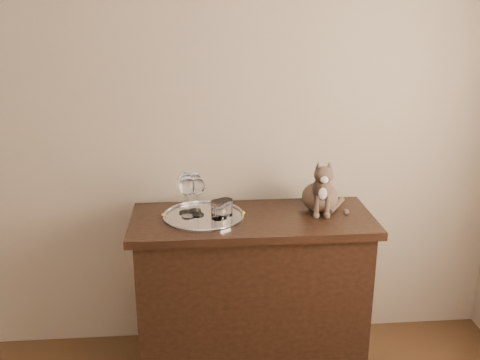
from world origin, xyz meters
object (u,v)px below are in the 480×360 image
at_px(sideboard, 252,293).
at_px(cat, 321,183).
at_px(wine_glass_a, 185,193).
at_px(tumbler_c, 225,207).
at_px(wine_glass_c, 188,197).
at_px(wine_glass_d, 197,196).
at_px(tumbler_a, 219,210).
at_px(tray, 204,217).
at_px(wine_glass_b, 194,192).

height_order(sideboard, cat, cat).
relative_size(wine_glass_a, tumbler_c, 2.61).
bearing_deg(tumbler_c, wine_glass_c, -178.37).
distance_m(sideboard, wine_glass_d, 0.60).
bearing_deg(sideboard, wine_glass_a, 169.00).
xyz_separation_m(wine_glass_a, tumbler_a, (0.16, -0.09, -0.06)).
relative_size(tray, wine_glass_c, 1.93).
bearing_deg(wine_glass_c, tumbler_a, -13.91).
bearing_deg(cat, wine_glass_c, -167.78).
xyz_separation_m(tray, cat, (0.59, 0.06, 0.14)).
bearing_deg(sideboard, cat, 11.40).
height_order(tray, wine_glass_b, wine_glass_b).
relative_size(wine_glass_a, wine_glass_d, 1.06).
height_order(tumbler_c, cat, cat).
distance_m(sideboard, tumbler_c, 0.49).
relative_size(wine_glass_a, tumbler_a, 2.39).
height_order(sideboard, wine_glass_d, wine_glass_d).
xyz_separation_m(tray, wine_glass_b, (-0.04, 0.07, 0.10)).
bearing_deg(cat, wine_glass_a, -172.09).
distance_m(sideboard, wine_glass_c, 0.62).
bearing_deg(wine_glass_d, tumbler_a, -26.81).
relative_size(wine_glass_b, wine_glass_c, 0.98).
xyz_separation_m(wine_glass_c, tumbler_a, (0.15, -0.04, -0.06)).
xyz_separation_m(sideboard, tray, (-0.24, 0.01, 0.43)).
distance_m(wine_glass_a, tumbler_a, 0.19).
relative_size(tray, wine_glass_d, 2.03).
xyz_separation_m(tray, tumbler_c, (0.11, 0.01, 0.04)).
relative_size(tray, tumbler_c, 4.97).
distance_m(tray, wine_glass_b, 0.13).
relative_size(wine_glass_b, tumbler_a, 2.29).
xyz_separation_m(tray, tumbler_a, (0.07, -0.04, 0.05)).
xyz_separation_m(wine_glass_a, wine_glass_d, (0.06, -0.04, -0.01)).
relative_size(sideboard, wine_glass_c, 5.80).
bearing_deg(wine_glass_d, tumbler_c, -4.02).
relative_size(wine_glass_c, cat, 0.73).
bearing_deg(cat, sideboard, -161.31).
bearing_deg(wine_glass_a, cat, 0.61).
height_order(tray, wine_glass_d, wine_glass_d).
bearing_deg(sideboard, tray, 177.10).
bearing_deg(wine_glass_c, wine_glass_d, 17.35).
bearing_deg(tray, tumbler_a, -25.69).
relative_size(tumbler_a, cat, 0.31).
bearing_deg(tumbler_c, sideboard, -8.08).
distance_m(wine_glass_a, wine_glass_d, 0.07).
relative_size(tray, wine_glass_a, 1.91).
xyz_separation_m(tumbler_a, cat, (0.52, 0.09, 0.09)).
distance_m(tray, wine_glass_a, 0.15).
height_order(wine_glass_c, tumbler_a, wine_glass_c).
height_order(sideboard, wine_glass_a, wine_glass_a).
bearing_deg(tumbler_a, cat, 10.38).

